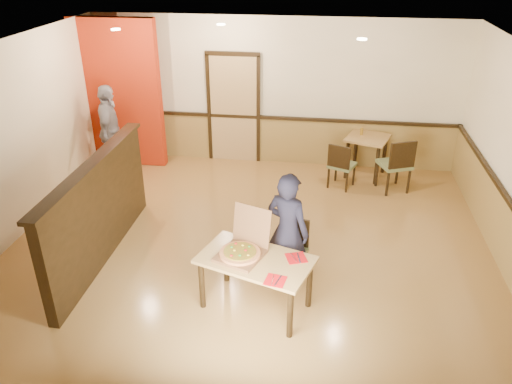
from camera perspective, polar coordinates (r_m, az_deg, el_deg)
floor at (r=7.09m, az=-1.02°, el=-7.61°), size 7.00×7.00×0.00m
ceiling at (r=5.96m, az=-1.25°, el=15.09°), size 7.00×7.00×0.00m
wall_back at (r=9.67m, az=2.20°, el=11.27°), size 7.00×0.00×7.00m
wainscot_back at (r=9.94m, az=2.09°, el=5.95°), size 7.00×0.04×0.90m
chair_rail_back at (r=9.76m, az=2.12°, el=8.48°), size 7.00×0.06×0.06m
back_door at (r=9.84m, az=-2.56°, el=9.42°), size 0.90×0.06×2.10m
booth_partition at (r=7.10m, az=-17.50°, el=-2.00°), size 0.20×3.10×1.44m
red_accent_panel at (r=9.91m, az=-15.34°, el=10.74°), size 1.60×0.20×2.78m
spot_a at (r=8.31m, az=-15.74°, el=17.46°), size 0.14×0.14×0.02m
spot_b at (r=8.53m, az=-4.03°, el=18.57°), size 0.14×0.14×0.02m
spot_c at (r=7.37m, az=12.02°, el=16.73°), size 0.14×0.14×0.02m
main_table at (r=5.92m, az=-0.04°, el=-8.47°), size 1.48×1.12×0.70m
diner_chair at (r=6.50m, az=3.99°, el=-6.41°), size 0.50×0.50×0.84m
side_chair_left at (r=8.95m, az=9.69°, el=3.17°), size 0.55×0.55×0.85m
side_chair_right at (r=9.00m, az=15.79°, el=3.17°), size 0.64×0.64×0.99m
side_table at (r=9.49m, az=12.58°, el=5.16°), size 0.91×0.91×0.77m
diner at (r=6.21m, az=3.62°, el=-4.52°), size 0.69×0.59×1.58m
passerby at (r=9.58m, az=-16.32°, el=6.66°), size 0.66×1.08×1.72m
pizza_box at (r=5.90m, az=-1.59°, el=-6.63°), size 0.66×0.71×0.52m
pizza at (r=5.87m, az=-1.85°, el=-6.99°), size 0.59×0.59×0.03m
napkin_near at (r=5.52m, az=2.21°, el=-10.07°), size 0.26×0.26×0.01m
napkin_far at (r=5.89m, az=4.61°, el=-7.52°), size 0.29×0.29×0.01m
condiment at (r=9.48m, az=11.98°, el=6.79°), size 0.05×0.05×0.13m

